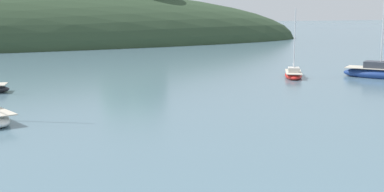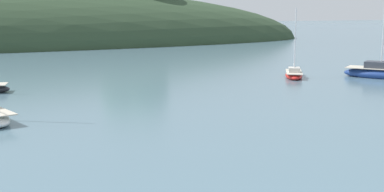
{
  "view_description": "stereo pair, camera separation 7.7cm",
  "coord_description": "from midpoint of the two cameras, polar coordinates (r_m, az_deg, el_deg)",
  "views": [
    {
      "loc": [
        -11.72,
        -8.97,
        6.54
      ],
      "look_at": [
        0.0,
        20.0,
        1.2
      ],
      "focal_mm": 49.13,
      "sensor_mm": 36.0,
      "label": 1
    },
    {
      "loc": [
        -11.65,
        -9.0,
        6.54
      ],
      "look_at": [
        0.0,
        20.0,
        1.2
      ],
      "focal_mm": 49.13,
      "sensor_mm": 36.0,
      "label": 2
    }
  ],
  "objects": [
    {
      "name": "sailboat_cream_ketch",
      "position": [
        49.8,
        10.91,
        2.33
      ],
      "size": [
        3.66,
        4.73,
        6.58
      ],
      "color": "red",
      "rests_on": "ground"
    },
    {
      "name": "sailboat_black_sloop",
      "position": [
        51.89,
        20.05,
        2.36
      ],
      "size": [
        6.67,
        7.41,
        10.14
      ],
      "color": "navy",
      "rests_on": "ground"
    }
  ]
}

